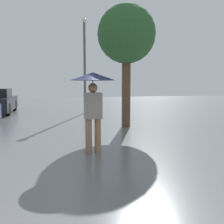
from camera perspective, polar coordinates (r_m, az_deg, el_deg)
The scene contains 3 objects.
pedestrian at distance 5.49m, azimuth -4.40°, elevation 5.12°, with size 0.99×0.99×1.78m.
tree at distance 9.11m, azimuth 3.32°, elevation 17.02°, with size 2.04×2.04×4.29m.
street_lamp at distance 13.46m, azimuth -6.28°, elevation 11.74°, with size 0.25×0.25×4.95m.
Camera 1 is at (-0.40, -0.52, 1.51)m, focal length 40.00 mm.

